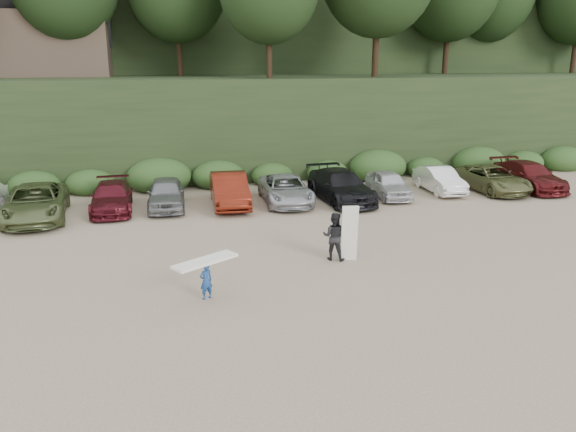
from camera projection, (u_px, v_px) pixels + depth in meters
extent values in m
plane|color=tan|center=(327.00, 274.00, 19.25)|extent=(120.00, 120.00, 0.00)
cube|color=black|center=(234.00, 120.00, 39.04)|extent=(80.00, 14.00, 6.00)
cube|color=black|center=(206.00, 49.00, 54.55)|extent=(90.00, 30.00, 16.00)
cube|color=#2B491E|center=(244.00, 175.00, 32.55)|extent=(46.20, 2.00, 1.20)
cube|color=brown|center=(47.00, 45.00, 36.89)|extent=(8.00, 6.00, 4.00)
imported|color=#5A683C|center=(36.00, 203.00, 25.62)|extent=(3.01, 5.85, 1.58)
imported|color=#52121C|center=(112.00, 197.00, 27.06)|extent=(1.98, 4.74, 1.37)
imported|color=slate|center=(166.00, 193.00, 27.56)|extent=(1.97, 4.48, 1.50)
imported|color=maroon|center=(229.00, 190.00, 28.04)|extent=(1.91, 4.99, 1.62)
imported|color=#ABADB2|center=(286.00, 190.00, 28.60)|extent=(2.51, 5.10, 1.39)
imported|color=black|center=(341.00, 186.00, 28.95)|extent=(2.66, 5.64, 1.59)
imported|color=silver|center=(388.00, 184.00, 29.84)|extent=(1.92, 4.20, 1.40)
imported|color=white|center=(439.00, 180.00, 30.95)|extent=(1.62, 4.24, 1.38)
imported|color=#62663B|center=(491.00, 179.00, 31.12)|extent=(2.73, 5.25, 1.41)
imported|color=#551315|center=(529.00, 176.00, 31.64)|extent=(2.19, 5.25, 1.51)
imported|color=navy|center=(206.00, 281.00, 17.14)|extent=(0.50, 0.43, 1.16)
cube|color=white|center=(205.00, 261.00, 16.96)|extent=(2.12, 1.62, 0.08)
imported|color=black|center=(334.00, 236.00, 20.43)|extent=(1.09, 1.02, 1.78)
cube|color=silver|center=(349.00, 233.00, 20.24)|extent=(0.63, 0.40, 2.10)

